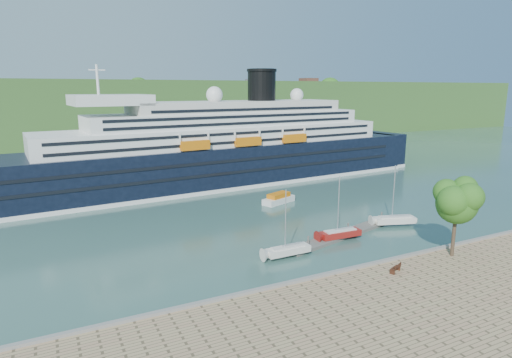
% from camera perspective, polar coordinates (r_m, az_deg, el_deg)
% --- Properties ---
extents(ground, '(400.00, 400.00, 0.00)m').
position_cam_1_polar(ground, '(53.65, 16.79, -11.40)').
color(ground, '#2A4B44').
rests_on(ground, ground).
extents(far_hillside, '(400.00, 50.00, 24.00)m').
position_cam_1_polar(far_hillside, '(183.86, -15.77, 8.75)').
color(far_hillside, '#315321').
rests_on(far_hillside, ground).
extents(quay_coping, '(220.00, 0.50, 0.30)m').
position_cam_1_polar(quay_coping, '(53.08, 17.02, -10.33)').
color(quay_coping, slate).
rests_on(quay_coping, promenade).
extents(cruise_ship, '(113.44, 25.13, 25.27)m').
position_cam_1_polar(cruise_ship, '(93.61, -5.48, 6.88)').
color(cruise_ship, black).
rests_on(cruise_ship, ground).
extents(park_bench, '(1.88, 1.31, 1.12)m').
position_cam_1_polar(park_bench, '(50.33, 18.08, -11.15)').
color(park_bench, '#412012').
rests_on(park_bench, promenade).
extents(promenade_tree, '(6.38, 6.38, 10.56)m').
position_cam_1_polar(promenade_tree, '(56.12, 25.10, -4.20)').
color(promenade_tree, '#276019').
rests_on(promenade_tree, promenade).
extents(floating_pontoon, '(19.26, 7.11, 0.43)m').
position_cam_1_polar(floating_pontoon, '(62.57, 10.95, -7.49)').
color(floating_pontoon, '#68655D').
rests_on(floating_pontoon, ground).
extents(sailboat_white_near, '(6.49, 1.85, 8.37)m').
position_cam_1_polar(sailboat_white_near, '(53.61, 4.36, -6.14)').
color(sailboat_white_near, silver).
rests_on(sailboat_white_near, ground).
extents(sailboat_red, '(6.83, 2.18, 8.71)m').
position_cam_1_polar(sailboat_red, '(60.52, 11.28, -4.06)').
color(sailboat_red, maroon).
rests_on(sailboat_red, ground).
extents(sailboat_white_far, '(7.29, 4.11, 9.09)m').
position_cam_1_polar(sailboat_white_far, '(68.76, 18.21, -2.34)').
color(sailboat_white_far, silver).
rests_on(sailboat_white_far, ground).
extents(tender_launch, '(7.26, 4.58, 1.90)m').
position_cam_1_polar(tender_launch, '(79.44, 3.04, -2.55)').
color(tender_launch, '#D16A0C').
rests_on(tender_launch, ground).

